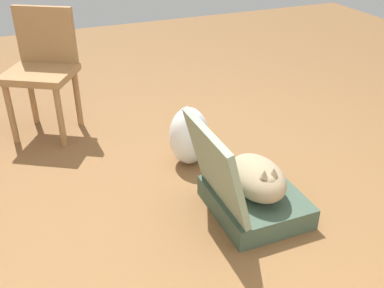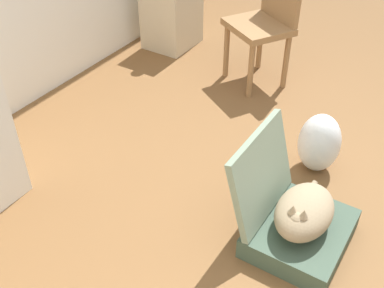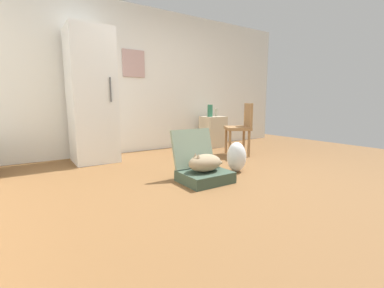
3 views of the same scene
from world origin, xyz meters
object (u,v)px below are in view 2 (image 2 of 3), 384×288
suitcase_base (300,233)px  plastic_bag_white (319,143)px  chair (266,21)px  cat (304,212)px  side_table (172,12)px

suitcase_base → plastic_bag_white: plastic_bag_white is taller
suitcase_base → chair: size_ratio=0.61×
cat → suitcase_base: bearing=-4.7°
side_table → suitcase_base: bearing=-130.1°
plastic_bag_white → chair: 1.17m
suitcase_base → side_table: (1.59, 1.89, 0.25)m
suitcase_base → chair: bearing=32.6°
cat → chair: 1.74m
plastic_bag_white → chair: size_ratio=0.44×
cat → chair: size_ratio=0.55×
cat → side_table: (1.60, 1.89, 0.08)m
side_table → chair: (-0.15, -0.97, 0.19)m
suitcase_base → plastic_bag_white: (0.62, 0.15, 0.13)m
plastic_bag_white → side_table: (0.97, 1.75, 0.11)m
plastic_bag_white → side_table: side_table is taller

